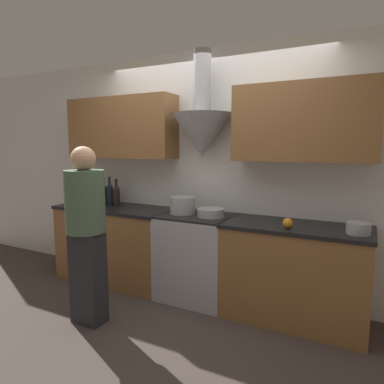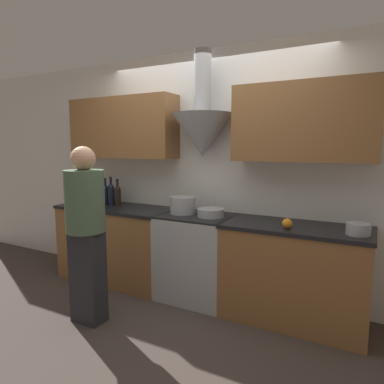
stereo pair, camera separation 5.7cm
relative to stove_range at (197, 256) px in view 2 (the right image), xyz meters
The scene contains 17 objects.
ground_plane 0.55m from the stove_range, 90.00° to the right, with size 12.00×12.00×0.00m, color #423833.
wall_back 1.07m from the stove_range, 95.26° to the left, with size 8.40×0.63×2.60m.
counter_left 1.06m from the stove_range, behind, with size 1.41×0.62×0.89m.
counter_right 1.00m from the stove_range, ahead, with size 1.28×0.62×0.89m.
stove_range is the anchor object (origin of this frame).
wine_bottle_0 1.78m from the stove_range, behind, with size 0.07×0.07×0.33m.
wine_bottle_1 1.69m from the stove_range, behind, with size 0.08×0.08×0.33m.
wine_bottle_2 1.59m from the stove_range, behind, with size 0.08×0.08×0.32m.
wine_bottle_3 1.50m from the stove_range, behind, with size 0.08×0.08×0.35m.
wine_bottle_4 1.40m from the stove_range, behind, with size 0.08×0.08×0.32m.
wine_bottle_5 1.32m from the stove_range, behind, with size 0.08×0.08×0.34m.
wine_bottle_6 1.23m from the stove_range, behind, with size 0.08×0.08×0.32m.
stock_pot 0.55m from the stove_range, behind, with size 0.27×0.27×0.18m.
mixing_bowl 0.51m from the stove_range, ahead, with size 0.27×0.27×0.08m.
orange_fruit 1.08m from the stove_range, ahead, with size 0.09×0.09×0.09m.
saucepan 1.58m from the stove_range, ahead, with size 0.19×0.19×0.09m.
person_foreground_left 1.19m from the stove_range, 124.97° to the right, with size 0.34×0.34×1.59m.
Camera 2 is at (1.60, -2.74, 1.59)m, focal length 32.00 mm.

